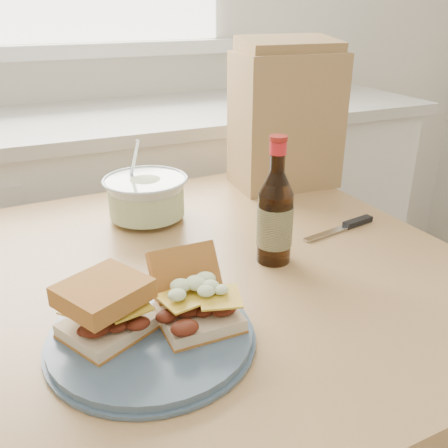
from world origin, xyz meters
name	(u,v)px	position (x,y,z in m)	size (l,w,h in m)	color
cabinet_run	(97,242)	(0.00, 1.70, 0.47)	(2.50, 0.64, 0.94)	white
dining_table	(210,317)	(0.07, 0.79, 0.70)	(1.02, 1.02, 0.82)	#AA7B50
plate	(151,337)	(-0.10, 0.60, 0.83)	(0.30, 0.30, 0.02)	#465C72
sandwich_left	(105,308)	(-0.15, 0.63, 0.88)	(0.15, 0.15, 0.08)	beige
sandwich_right	(194,297)	(-0.02, 0.61, 0.87)	(0.12, 0.16, 0.10)	beige
coleslaw_bowl	(146,199)	(0.03, 1.05, 0.87)	(0.20, 0.20, 0.19)	silver
beer_bottle	(275,216)	(0.20, 0.76, 0.91)	(0.07, 0.07, 0.25)	black
knife	(350,225)	(0.43, 0.82, 0.83)	(0.20, 0.05, 0.01)	silver
paper_bag	(286,121)	(0.45, 1.14, 1.00)	(0.27, 0.18, 0.35)	#A4814F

